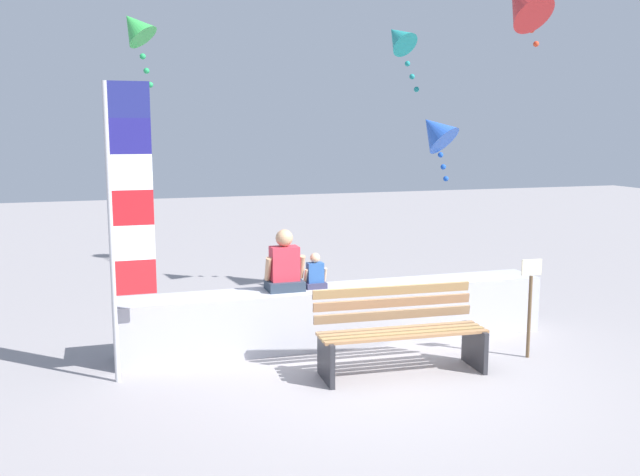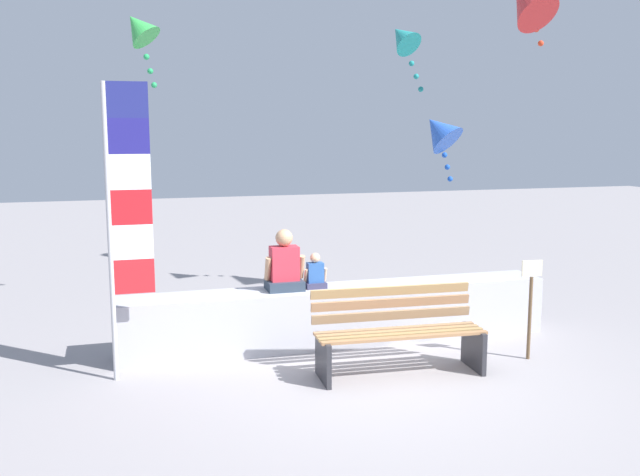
{
  "view_description": "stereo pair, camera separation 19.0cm",
  "coord_description": "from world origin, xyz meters",
  "px_view_note": "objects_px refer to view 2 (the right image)",
  "views": [
    {
      "loc": [
        -2.69,
        -6.51,
        2.55
      ],
      "look_at": [
        -0.24,
        1.18,
        1.29
      ],
      "focal_mm": 39.22,
      "sensor_mm": 36.0,
      "label": 1
    },
    {
      "loc": [
        -2.51,
        -6.56,
        2.55
      ],
      "look_at": [
        -0.24,
        1.18,
        1.29
      ],
      "focal_mm": 39.22,
      "sensor_mm": 36.0,
      "label": 2
    }
  ],
  "objects_px": {
    "person_adult": "(284,266)",
    "kite_red": "(527,1)",
    "sign_post": "(531,300)",
    "kite_blue": "(439,131)",
    "park_bench": "(398,333)",
    "kite_teal": "(402,38)",
    "person_child": "(315,274)",
    "flag_banner": "(123,206)",
    "kite_green": "(139,28)"
  },
  "relations": [
    {
      "from": "person_adult",
      "to": "flag_banner",
      "type": "relative_size",
      "value": 0.24
    },
    {
      "from": "person_adult",
      "to": "flag_banner",
      "type": "bearing_deg",
      "value": -161.95
    },
    {
      "from": "kite_blue",
      "to": "kite_green",
      "type": "bearing_deg",
      "value": 172.43
    },
    {
      "from": "sign_post",
      "to": "person_child",
      "type": "bearing_deg",
      "value": 150.92
    },
    {
      "from": "person_adult",
      "to": "person_child",
      "type": "relative_size",
      "value": 1.71
    },
    {
      "from": "park_bench",
      "to": "sign_post",
      "type": "bearing_deg",
      "value": -0.87
    },
    {
      "from": "kite_blue",
      "to": "kite_red",
      "type": "relative_size",
      "value": 1.09
    },
    {
      "from": "kite_green",
      "to": "flag_banner",
      "type": "bearing_deg",
      "value": -97.04
    },
    {
      "from": "person_adult",
      "to": "sign_post",
      "type": "bearing_deg",
      "value": -25.34
    },
    {
      "from": "kite_red",
      "to": "person_adult",
      "type": "bearing_deg",
      "value": -167.42
    },
    {
      "from": "kite_red",
      "to": "sign_post",
      "type": "distance_m",
      "value": 4.23
    },
    {
      "from": "kite_green",
      "to": "sign_post",
      "type": "distance_m",
      "value": 6.0
    },
    {
      "from": "park_bench",
      "to": "flag_banner",
      "type": "height_order",
      "value": "flag_banner"
    },
    {
      "from": "park_bench",
      "to": "kite_blue",
      "type": "bearing_deg",
      "value": 57.12
    },
    {
      "from": "kite_teal",
      "to": "park_bench",
      "type": "bearing_deg",
      "value": -112.78
    },
    {
      "from": "kite_blue",
      "to": "sign_post",
      "type": "height_order",
      "value": "kite_blue"
    },
    {
      "from": "kite_teal",
      "to": "person_adult",
      "type": "bearing_deg",
      "value": -141.03
    },
    {
      "from": "person_child",
      "to": "kite_blue",
      "type": "relative_size",
      "value": 0.38
    },
    {
      "from": "person_child",
      "to": "sign_post",
      "type": "height_order",
      "value": "sign_post"
    },
    {
      "from": "person_child",
      "to": "flag_banner",
      "type": "bearing_deg",
      "value": -164.91
    },
    {
      "from": "park_bench",
      "to": "person_adult",
      "type": "distance_m",
      "value": 1.6
    },
    {
      "from": "kite_red",
      "to": "kite_blue",
      "type": "bearing_deg",
      "value": 146.47
    },
    {
      "from": "park_bench",
      "to": "sign_post",
      "type": "relative_size",
      "value": 1.61
    },
    {
      "from": "flag_banner",
      "to": "kite_red",
      "type": "distance_m",
      "value": 6.05
    },
    {
      "from": "kite_teal",
      "to": "kite_blue",
      "type": "bearing_deg",
      "value": -37.42
    },
    {
      "from": "kite_blue",
      "to": "kite_green",
      "type": "height_order",
      "value": "kite_green"
    },
    {
      "from": "kite_teal",
      "to": "kite_green",
      "type": "distance_m",
      "value": 3.65
    },
    {
      "from": "person_adult",
      "to": "kite_blue",
      "type": "xyz_separation_m",
      "value": [
        2.62,
        1.42,
        1.56
      ]
    },
    {
      "from": "flag_banner",
      "to": "kite_red",
      "type": "xyz_separation_m",
      "value": [
        5.35,
        1.38,
        2.46
      ]
    },
    {
      "from": "kite_teal",
      "to": "kite_red",
      "type": "distance_m",
      "value": 1.74
    },
    {
      "from": "person_child",
      "to": "kite_green",
      "type": "relative_size",
      "value": 0.41
    },
    {
      "from": "park_bench",
      "to": "person_child",
      "type": "relative_size",
      "value": 4.32
    },
    {
      "from": "kite_green",
      "to": "kite_blue",
      "type": "bearing_deg",
      "value": -7.57
    },
    {
      "from": "kite_blue",
      "to": "kite_red",
      "type": "xyz_separation_m",
      "value": [
        0.95,
        -0.63,
        1.73
      ]
    },
    {
      "from": "park_bench",
      "to": "kite_red",
      "type": "xyz_separation_m",
      "value": [
        2.62,
        1.97,
        3.83
      ]
    },
    {
      "from": "flag_banner",
      "to": "sign_post",
      "type": "distance_m",
      "value": 4.49
    },
    {
      "from": "flag_banner",
      "to": "kite_red",
      "type": "bearing_deg",
      "value": 14.43
    },
    {
      "from": "person_adult",
      "to": "kite_red",
      "type": "bearing_deg",
      "value": 12.58
    },
    {
      "from": "kite_teal",
      "to": "sign_post",
      "type": "height_order",
      "value": "kite_teal"
    },
    {
      "from": "person_child",
      "to": "sign_post",
      "type": "distance_m",
      "value": 2.46
    },
    {
      "from": "person_adult",
      "to": "flag_banner",
      "type": "xyz_separation_m",
      "value": [
        -1.78,
        -0.58,
        0.82
      ]
    },
    {
      "from": "kite_red",
      "to": "sign_post",
      "type": "bearing_deg",
      "value": -117.76
    },
    {
      "from": "kite_red",
      "to": "flag_banner",
      "type": "bearing_deg",
      "value": -165.57
    },
    {
      "from": "person_adult",
      "to": "kite_red",
      "type": "relative_size",
      "value": 0.71
    },
    {
      "from": "kite_teal",
      "to": "kite_green",
      "type": "xyz_separation_m",
      "value": [
        -3.65,
        0.2,
        0.02
      ]
    },
    {
      "from": "park_bench",
      "to": "flag_banner",
      "type": "distance_m",
      "value": 3.11
    },
    {
      "from": "sign_post",
      "to": "park_bench",
      "type": "bearing_deg",
      "value": 179.13
    },
    {
      "from": "kite_teal",
      "to": "sign_post",
      "type": "distance_m",
      "value": 4.35
    },
    {
      "from": "sign_post",
      "to": "kite_blue",
      "type": "bearing_deg",
      "value": 87.76
    },
    {
      "from": "park_bench",
      "to": "person_adult",
      "type": "bearing_deg",
      "value": 129.0
    }
  ]
}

